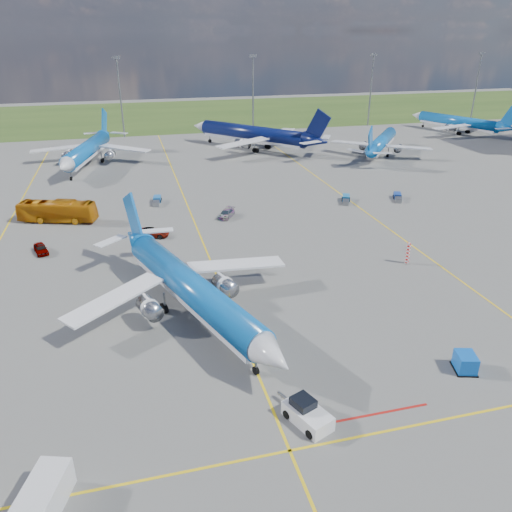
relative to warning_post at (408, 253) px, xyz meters
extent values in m
plane|color=#5C5C59|center=(-26.00, -8.00, -1.50)|extent=(400.00, 400.00, 0.00)
cube|color=#2D4719|center=(-26.00, 142.00, -1.50)|extent=(400.00, 80.00, 0.01)
cube|color=yellow|center=(-26.00, 22.00, -1.49)|extent=(0.25, 160.00, 0.02)
cube|color=yellow|center=(-26.00, -28.00, -1.49)|extent=(60.00, 0.25, 0.02)
cube|color=yellow|center=(-56.00, 32.00, -1.49)|extent=(0.25, 120.00, 0.02)
cube|color=yellow|center=(4.00, 32.00, -1.49)|extent=(0.25, 120.00, 0.02)
cube|color=#A5140F|center=(-18.00, -26.00, -1.49)|extent=(10.00, 0.25, 0.02)
cylinder|color=slate|center=(-36.00, 102.00, 9.50)|extent=(0.50, 0.50, 22.00)
cube|color=slate|center=(-36.00, 102.00, 20.80)|extent=(2.20, 0.50, 0.80)
cylinder|color=slate|center=(4.00, 102.00, 9.50)|extent=(0.50, 0.50, 22.00)
cube|color=slate|center=(4.00, 102.00, 20.80)|extent=(2.20, 0.50, 0.80)
cylinder|color=slate|center=(44.00, 102.00, 9.50)|extent=(0.50, 0.50, 22.00)
cube|color=slate|center=(44.00, 102.00, 20.80)|extent=(2.20, 0.50, 0.80)
cylinder|color=slate|center=(84.00, 102.00, 9.50)|extent=(0.50, 0.50, 22.00)
cube|color=slate|center=(84.00, 102.00, 20.80)|extent=(2.20, 0.50, 0.80)
cylinder|color=red|center=(0.00, 0.00, 0.00)|extent=(0.50, 0.50, 3.00)
cube|color=silver|center=(-23.66, -25.44, -0.86)|extent=(3.60, 4.68, 1.29)
cube|color=black|center=(-23.88, -24.89, 0.04)|extent=(2.14, 2.25, 0.89)
cube|color=slate|center=(-24.64, -23.06, -0.95)|extent=(1.13, 2.29, 0.20)
cube|color=blue|center=(-6.99, -22.64, -0.64)|extent=(2.25, 2.55, 1.72)
cube|color=silver|center=(-43.39, -28.94, -0.37)|extent=(3.73, 5.56, 2.25)
imported|color=#C3710B|center=(-48.00, 29.54, 0.29)|extent=(13.18, 6.90, 3.59)
imported|color=#999999|center=(-49.12, 16.30, -0.82)|extent=(2.72, 4.29, 1.36)
imported|color=#999999|center=(-33.16, 18.67, -0.80)|extent=(5.55, 3.88, 1.41)
imported|color=#999999|center=(-20.34, 24.46, -0.84)|extent=(4.00, 4.83, 1.32)
cube|color=#1A679F|center=(3.33, 27.94, -0.99)|extent=(2.19, 2.74, 1.02)
cube|color=slate|center=(2.31, 25.75, -1.08)|extent=(1.79, 2.16, 0.84)
cube|color=#1B5DA3|center=(-31.17, 36.13, -0.99)|extent=(1.66, 2.58, 1.02)
cube|color=slate|center=(-31.55, 33.75, -1.08)|extent=(1.39, 2.00, 0.83)
cube|color=navy|center=(13.40, 26.78, -1.00)|extent=(2.15, 2.69, 1.00)
cube|color=slate|center=(12.42, 24.62, -1.09)|extent=(1.75, 2.12, 0.82)
camera|label=1|loc=(-35.62, -54.92, 27.69)|focal=35.00mm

